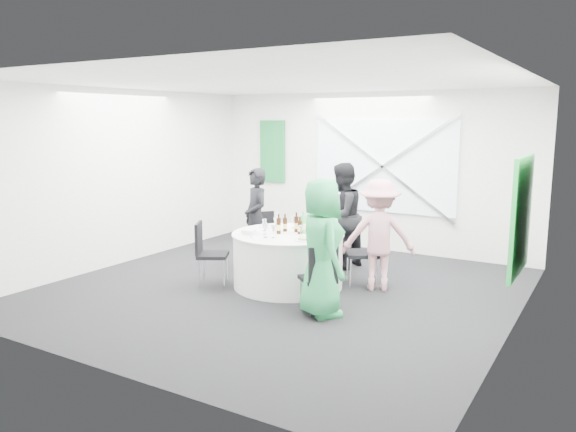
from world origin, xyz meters
The scene contains 46 objects.
floor centered at (0.00, 0.00, 0.00)m, with size 6.00×6.00×0.00m, color black.
ceiling centered at (0.00, 0.00, 2.80)m, with size 6.00×6.00×0.00m, color white.
wall_back centered at (0.00, 3.00, 1.40)m, with size 6.00×6.00×0.00m, color silver.
wall_front centered at (0.00, -3.00, 1.40)m, with size 6.00×6.00×0.00m, color silver.
wall_left centered at (-3.00, 0.00, 1.40)m, with size 6.00×6.00×0.00m, color silver.
wall_right centered at (3.00, 0.00, 1.40)m, with size 6.00×6.00×0.00m, color silver.
window_panel centered at (0.30, 2.96, 1.50)m, with size 2.60×0.03×1.60m, color silver.
window_brace_a centered at (0.30, 2.92, 1.50)m, with size 0.05×0.05×3.16m, color silver.
window_brace_b centered at (0.30, 2.92, 1.50)m, with size 0.05×0.05×3.16m, color silver.
green_banner centered at (-2.00, 2.95, 1.70)m, with size 0.55×0.04×1.20m, color #14662D.
green_sign centered at (2.94, 0.60, 1.20)m, with size 0.05×1.20×1.40m, color #1A9133.
banquet_table centered at (0.00, 0.20, 0.38)m, with size 1.56×1.56×0.76m.
chair_back centered at (-0.07, 1.27, 0.57)m, with size 0.47×0.48×0.97m.
chair_back_left centered at (-0.85, 0.90, 0.51)m, with size 0.56×0.56×0.88m.
chair_back_right centered at (0.95, 0.80, 0.56)m, with size 0.60×0.59×0.95m.
chair_front_right centered at (0.92, -0.59, 0.49)m, with size 0.54×0.54×0.85m.
chair_front_left centered at (-0.99, -0.36, 0.53)m, with size 0.56×0.56×0.90m.
person_man_back_left centered at (-1.01, 0.90, 0.78)m, with size 0.57×0.37×1.57m, color black.
person_man_back centered at (0.21, 1.48, 0.83)m, with size 0.81×0.44×1.66m, color black.
person_woman_pink centered at (1.14, 0.70, 0.76)m, with size 0.99×0.46×1.53m, color #C8818D.
person_woman_green centered at (0.94, -0.60, 0.82)m, with size 0.80×0.52×1.65m, color #289350.
plate_back centered at (-0.06, 0.80, 0.77)m, with size 0.29×0.29×0.01m.
plate_back_left centered at (-0.48, 0.45, 0.77)m, with size 0.29×0.29×0.01m.
plate_back_right centered at (0.50, 0.48, 0.78)m, with size 0.26×0.26×0.04m.
plate_front_right centered at (0.44, -0.10, 0.78)m, with size 0.27×0.27×0.04m.
plate_front_left centered at (-0.40, -0.12, 0.77)m, with size 0.25×0.25×0.01m.
napkin centered at (-0.41, -0.16, 0.80)m, with size 0.17×0.11×0.05m, color silver.
beer_bottle_a centered at (-0.10, 0.28, 0.85)m, with size 0.06×0.06×0.25m.
beer_bottle_b centered at (0.06, 0.33, 0.87)m, with size 0.06×0.06×0.28m.
beer_bottle_c centered at (0.17, 0.22, 0.85)m, with size 0.06×0.06×0.24m.
beer_bottle_d centered at (-0.09, 0.09, 0.87)m, with size 0.06×0.06×0.28m.
green_water_bottle centered at (0.18, 0.31, 0.88)m, with size 0.08×0.08×0.30m.
clear_water_bottle centered at (-0.16, 0.19, 0.87)m, with size 0.08×0.08×0.29m.
wine_glass_a centered at (-0.37, 0.17, 0.88)m, with size 0.07×0.07×0.17m.
wine_glass_b centered at (0.31, 0.00, 0.88)m, with size 0.07×0.07×0.17m.
wine_glass_c centered at (-0.11, -0.20, 0.88)m, with size 0.07×0.07×0.17m.
wine_glass_d centered at (0.00, -0.17, 0.88)m, with size 0.07×0.07×0.17m.
wine_glass_e centered at (-0.30, 0.35, 0.88)m, with size 0.07×0.07×0.17m.
wine_glass_f centered at (-0.23, -0.04, 0.88)m, with size 0.07×0.07×0.17m.
wine_glass_g centered at (-0.13, 0.56, 0.88)m, with size 0.07×0.07×0.17m.
fork_a centered at (-0.53, -0.03, 0.76)m, with size 0.01×0.15×0.01m, color silver.
knife_a centered at (-0.27, -0.31, 0.76)m, with size 0.01×0.15×0.01m, color silver.
fork_b centered at (0.15, 0.76, 0.76)m, with size 0.01×0.15×0.01m, color silver.
knife_b centered at (-0.11, 0.76, 0.76)m, with size 0.01×0.15×0.01m, color silver.
fork_c centered at (0.57, 0.28, 0.76)m, with size 0.01×0.15×0.01m, color silver.
knife_c centered at (0.37, 0.64, 0.76)m, with size 0.01×0.15×0.01m, color silver.
Camera 1 is at (3.91, -6.34, 2.31)m, focal length 35.00 mm.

